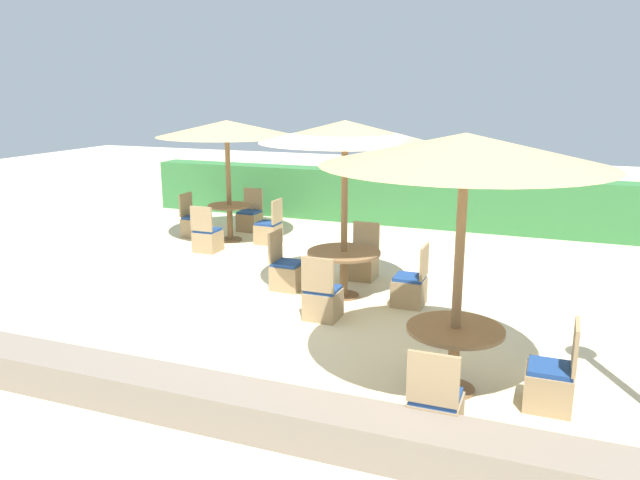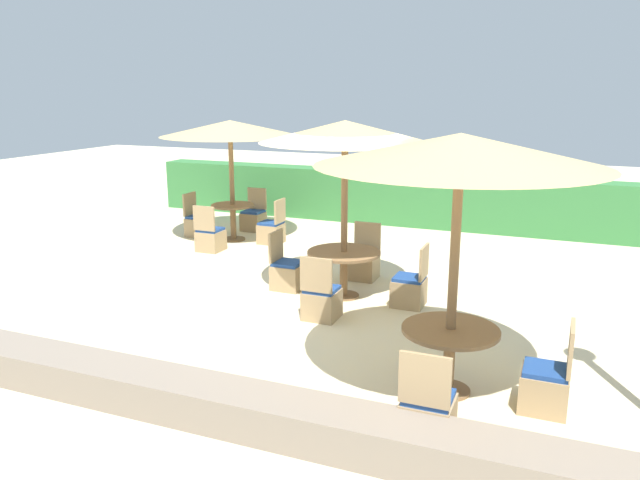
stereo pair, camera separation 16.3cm
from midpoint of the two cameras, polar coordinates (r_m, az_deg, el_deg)
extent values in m
plane|color=beige|center=(9.15, -0.91, -6.32)|extent=(40.00, 40.00, 0.00)
cube|color=#387A3D|center=(14.68, 8.53, 3.75)|extent=(13.00, 0.70, 1.22)
cube|color=gray|center=(6.49, -12.33, -13.67)|extent=(10.00, 0.56, 0.38)
cylinder|color=olive|center=(6.49, 12.83, -2.91)|extent=(0.10, 0.10, 2.64)
cone|color=tan|center=(6.26, 13.44, 8.05)|extent=(2.87, 2.87, 0.32)
cylinder|color=olive|center=(6.98, 12.24, -13.25)|extent=(0.48, 0.48, 0.03)
cylinder|color=olive|center=(6.84, 12.38, -10.84)|extent=(0.12, 0.12, 0.68)
cylinder|color=olive|center=(6.70, 12.54, -8.05)|extent=(1.02, 1.02, 0.04)
cube|color=tan|center=(6.02, 10.61, -15.83)|extent=(0.46, 0.46, 0.40)
cube|color=navy|center=(5.91, 10.71, -13.93)|extent=(0.42, 0.42, 0.05)
cube|color=tan|center=(5.61, 10.39, -12.49)|extent=(0.46, 0.04, 0.48)
cube|color=tan|center=(6.82, 20.43, -12.79)|extent=(0.46, 0.46, 0.40)
cube|color=navy|center=(6.72, 20.60, -11.07)|extent=(0.42, 0.42, 0.05)
cube|color=tan|center=(6.62, 22.62, -9.14)|extent=(0.04, 0.46, 0.48)
cylinder|color=olive|center=(9.34, 2.74, 2.40)|extent=(0.10, 0.10, 2.60)
cone|color=tan|center=(9.17, 2.82, 9.89)|extent=(2.53, 2.53, 0.32)
cylinder|color=olive|center=(9.68, 2.65, -5.09)|extent=(0.48, 0.48, 0.03)
cylinder|color=olive|center=(9.58, 2.67, -3.25)|extent=(0.12, 0.12, 0.68)
cylinder|color=olive|center=(9.48, 2.69, -1.17)|extent=(1.12, 1.12, 0.04)
cube|color=tan|center=(10.52, 4.41, -2.49)|extent=(0.46, 0.46, 0.40)
cube|color=navy|center=(10.46, 4.43, -1.31)|extent=(0.42, 0.42, 0.05)
cube|color=tan|center=(10.59, 4.81, 0.35)|extent=(0.46, 0.04, 0.48)
cube|color=tan|center=(9.98, -2.45, -3.37)|extent=(0.46, 0.46, 0.40)
cube|color=navy|center=(9.92, -2.47, -2.12)|extent=(0.42, 0.42, 0.05)
cube|color=tan|center=(9.94, -3.58, -0.53)|extent=(0.04, 0.46, 0.48)
cube|color=tan|center=(9.33, 8.61, -4.77)|extent=(0.46, 0.46, 0.40)
cube|color=navy|center=(9.26, 8.66, -3.45)|extent=(0.42, 0.42, 0.05)
cube|color=tan|center=(9.14, 10.00, -2.00)|extent=(0.04, 0.46, 0.48)
cube|color=tan|center=(8.74, 0.71, -5.91)|extent=(0.46, 0.46, 0.40)
cube|color=navy|center=(8.66, 0.71, -4.51)|extent=(0.42, 0.42, 0.05)
cube|color=tan|center=(8.40, 0.19, -3.22)|extent=(0.46, 0.04, 0.48)
cylinder|color=olive|center=(13.06, -7.71, 5.17)|extent=(0.10, 0.10, 2.41)
cone|color=tan|center=(12.94, -7.87, 10.09)|extent=(2.84, 2.84, 0.32)
cylinder|color=olive|center=(13.29, -7.54, 0.09)|extent=(0.48, 0.48, 0.03)
cylinder|color=olive|center=(13.21, -7.59, 1.54)|extent=(0.12, 0.12, 0.72)
cylinder|color=olive|center=(13.14, -7.64, 3.15)|extent=(0.90, 0.90, 0.04)
cube|color=tan|center=(13.71, -10.68, 1.19)|extent=(0.46, 0.46, 0.40)
cube|color=navy|center=(13.66, -10.72, 2.11)|extent=(0.42, 0.42, 0.05)
cube|color=tan|center=(13.73, -11.51, 3.25)|extent=(0.04, 0.46, 0.48)
cube|color=tan|center=(14.09, -5.79, 1.70)|extent=(0.46, 0.46, 0.40)
cube|color=navy|center=(14.04, -5.82, 2.59)|extent=(0.42, 0.42, 0.05)
cube|color=tan|center=(14.17, -5.45, 3.80)|extent=(0.46, 0.04, 0.48)
cube|color=tan|center=(12.44, -9.58, -0.07)|extent=(0.46, 0.46, 0.40)
cube|color=navy|center=(12.39, -9.63, 0.94)|extent=(0.42, 0.42, 0.05)
cube|color=tan|center=(12.16, -10.19, 1.95)|extent=(0.46, 0.04, 0.48)
cube|color=tan|center=(12.89, -4.13, 0.59)|extent=(0.46, 0.46, 0.40)
cube|color=navy|center=(12.84, -4.15, 1.56)|extent=(0.42, 0.42, 0.05)
cube|color=tan|center=(12.70, -3.32, 2.66)|extent=(0.04, 0.46, 0.48)
camera|label=1|loc=(0.08, -89.51, 0.12)|focal=35.00mm
camera|label=2|loc=(0.08, 90.49, -0.12)|focal=35.00mm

